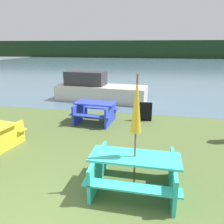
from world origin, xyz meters
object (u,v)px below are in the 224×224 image
umbrella_gold (137,106)px  boat (98,90)px  picnic_table_teal (134,169)px  picnic_table_blue (95,111)px  signboard (145,112)px

umbrella_gold → boat: umbrella_gold is taller
umbrella_gold → picnic_table_teal: bearing=-135.0°
boat → picnic_table_teal: bearing=-65.0°
umbrella_gold → picnic_table_blue: bearing=115.9°
picnic_table_teal → umbrella_gold: umbrella_gold is taller
picnic_table_blue → boat: size_ratio=0.33×
picnic_table_teal → picnic_table_blue: (-1.90, 3.91, 0.01)m
picnic_table_teal → umbrella_gold: 1.35m
picnic_table_blue → signboard: picnic_table_blue is taller
umbrella_gold → boat: size_ratio=0.48×
picnic_table_teal → umbrella_gold: (0.00, 0.00, 1.35)m
picnic_table_blue → signboard: size_ratio=2.20×
picnic_table_blue → umbrella_gold: size_ratio=0.68×
picnic_table_teal → picnic_table_blue: size_ratio=1.12×
picnic_table_teal → signboard: bearing=89.8°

